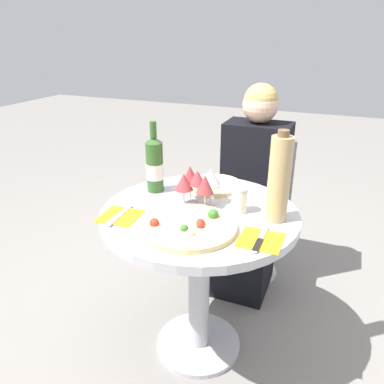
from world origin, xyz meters
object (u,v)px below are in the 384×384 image
(seated_diner, at_px, (251,201))
(tall_carafe, at_px, (279,179))
(chair_behind_diner, at_px, (255,210))
(dining_table, at_px, (199,244))
(wine_bottle, at_px, (155,165))
(pizza_large, at_px, (189,226))

(seated_diner, bearing_deg, tall_carafe, 111.93)
(chair_behind_diner, height_order, tall_carafe, tall_carafe)
(seated_diner, bearing_deg, dining_table, 83.78)
(chair_behind_diner, bearing_deg, seated_diner, 90.00)
(chair_behind_diner, xyz_separation_m, tall_carafe, (0.23, -0.72, 0.49))
(chair_behind_diner, xyz_separation_m, wine_bottle, (-0.33, -0.64, 0.45))
(seated_diner, height_order, tall_carafe, seated_diner)
(dining_table, bearing_deg, wine_bottle, 156.47)
(wine_bottle, bearing_deg, dining_table, -23.53)
(dining_table, bearing_deg, pizza_large, -82.06)
(seated_diner, bearing_deg, wine_bottle, 56.88)
(chair_behind_diner, bearing_deg, wine_bottle, 62.80)
(seated_diner, distance_m, pizza_large, 0.81)
(chair_behind_diner, distance_m, tall_carafe, 0.90)
(chair_behind_diner, relative_size, seated_diner, 0.71)
(chair_behind_diner, relative_size, pizza_large, 2.29)
(dining_table, xyz_separation_m, wine_bottle, (-0.26, 0.11, 0.29))
(dining_table, bearing_deg, chair_behind_diner, 84.90)
(dining_table, height_order, tall_carafe, tall_carafe)
(pizza_large, xyz_separation_m, tall_carafe, (0.28, 0.20, 0.16))
(seated_diner, relative_size, tall_carafe, 3.28)
(chair_behind_diner, relative_size, tall_carafe, 2.32)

